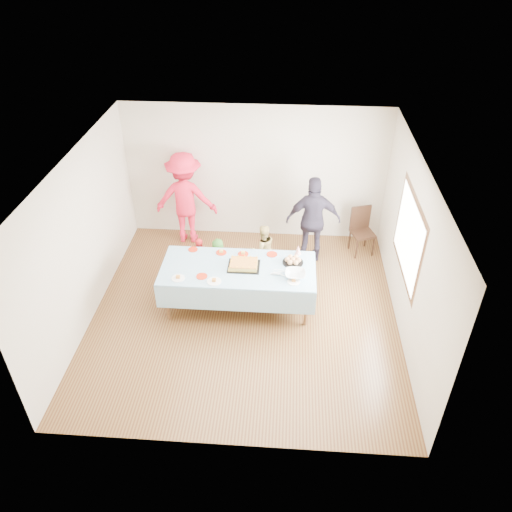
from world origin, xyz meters
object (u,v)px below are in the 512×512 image
at_px(birthday_cake, 244,265).
at_px(adult_left, 186,198).
at_px(party_table, 238,270).
at_px(dining_chair, 361,228).

distance_m(birthday_cake, adult_left, 2.35).
distance_m(party_table, adult_left, 2.34).
bearing_deg(adult_left, party_table, 121.23).
bearing_deg(adult_left, dining_chair, 176.74).
xyz_separation_m(party_table, birthday_cake, (0.09, 0.03, 0.10)).
relative_size(party_table, dining_chair, 2.69).
distance_m(party_table, dining_chair, 2.85).
bearing_deg(party_table, birthday_cake, 18.82).
height_order(party_table, dining_chair, dining_chair).
distance_m(dining_chair, adult_left, 3.44).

